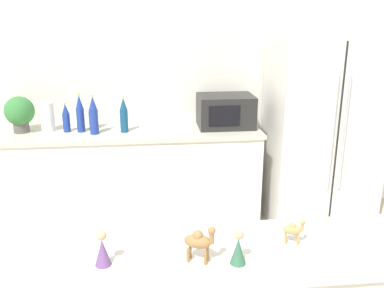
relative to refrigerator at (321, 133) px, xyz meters
The scene contains 16 objects.
wall_back 1.27m from the refrigerator, 161.44° to the left, with size 8.00×0.06×2.55m.
back_counter 1.72m from the refrigerator, behind, with size 2.20×0.63×0.93m.
refrigerator is the anchor object (origin of this frame).
potted_plant 2.61m from the refrigerator, behind, with size 0.24×0.24×0.30m.
paper_towel_roll 2.39m from the refrigerator, behind, with size 0.11×0.11×0.24m.
microwave 0.89m from the refrigerator, behind, with size 0.48×0.37×0.28m.
back_bottle_0 2.02m from the refrigerator, behind, with size 0.08×0.08×0.24m.
back_bottle_1 2.23m from the refrigerator, behind, with size 0.06×0.06×0.25m.
back_bottle_2 2.00m from the refrigerator, behind, with size 0.07×0.07×0.32m.
back_bottle_3 2.12m from the refrigerator, behind, with size 0.07×0.07×0.32m.
back_bottle_4 1.75m from the refrigerator, behind, with size 0.07×0.07×0.30m.
fruit_bowl 2.07m from the refrigerator, 106.32° to the right, with size 0.21×0.21×0.05m.
camel_figurine 2.19m from the refrigerator, 115.57° to the right, with size 0.09×0.06×0.12m.
camel_figurine_second 2.47m from the refrigerator, 123.36° to the right, with size 0.13×0.09×0.16m.
wise_man_figurine_crimson 2.42m from the refrigerator, 119.96° to the right, with size 0.06×0.06×0.15m.
wise_man_figurine_purple 2.69m from the refrigerator, 130.31° to the right, with size 0.06×0.06×0.15m.
Camera 1 is at (-0.41, -1.19, 1.91)m, focal length 40.00 mm.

